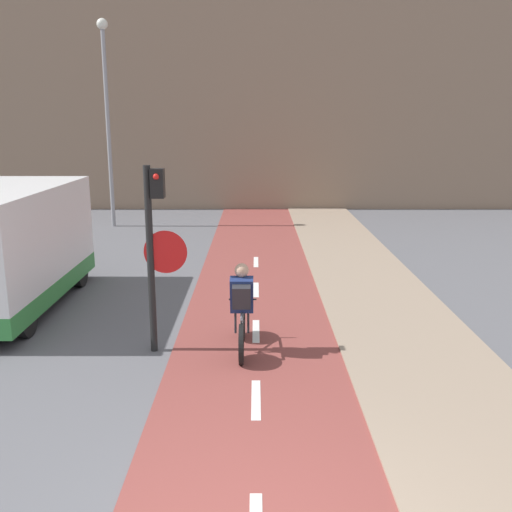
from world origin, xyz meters
The scene contains 5 objects.
building_row_background centered at (0.00, 22.27, 5.91)m, with size 60.00×5.20×11.80m.
traffic_light_pole centered at (-1.54, 4.69, 1.83)m, with size 0.67×0.25×2.94m.
street_lamp_far centered at (-4.99, 15.83, 4.17)m, with size 0.36×0.36×6.83m.
cyclist_near centered at (-0.22, 4.63, 0.70)m, with size 0.46×1.62×1.45m.
van centered at (-4.85, 6.82, 1.17)m, with size 2.12×4.68×2.36m.
Camera 1 is at (0.00, -3.84, 3.57)m, focal length 40.00 mm.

